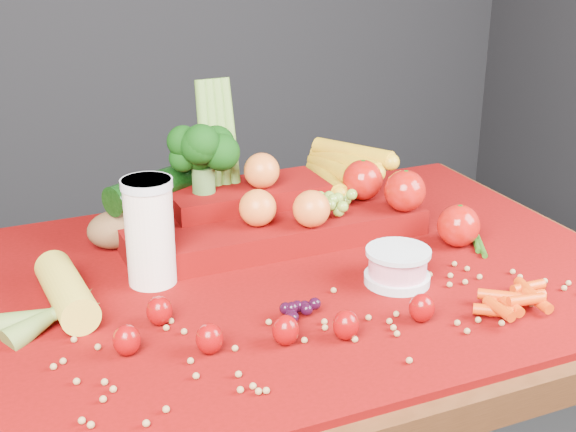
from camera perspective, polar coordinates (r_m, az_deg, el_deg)
name	(u,v)px	position (r m, az deg, el deg)	size (l,w,h in m)	color
table	(293,330)	(1.34, 0.35, -8.08)	(1.10, 0.80, 0.75)	#351B0C
red_cloth	(293,275)	(1.29, 0.36, -4.19)	(1.05, 0.75, 0.01)	#680305
milk_glass	(149,228)	(1.23, -9.82, -0.86)	(0.08, 0.08, 0.17)	white
yogurt_bowl	(398,265)	(1.25, 7.81, -3.47)	(0.10, 0.10, 0.06)	silver
strawberry_scatter	(260,323)	(1.09, -2.03, -7.62)	(0.44, 0.18, 0.05)	#92010D
dark_grape_cluster	(302,313)	(1.14, 1.02, -6.90)	(0.06, 0.05, 0.03)	black
soybean_scatter	(352,326)	(1.12, 4.56, -7.80)	(0.84, 0.24, 0.01)	#A07844
corn_ear	(56,308)	(1.18, -16.18, -6.27)	(0.19, 0.24, 0.06)	gold
potato	(115,229)	(1.39, -12.18, -0.94)	(0.10, 0.07, 0.07)	brown
baby_carrot_pile	(508,296)	(1.22, 15.37, -5.49)	(0.17, 0.17, 0.03)	red
green_bean_pile	(468,238)	(1.43, 12.70, -1.51)	(0.14, 0.12, 0.01)	#215212
produce_mound	(278,202)	(1.41, -0.74, 1.01)	(0.59, 0.37, 0.27)	#680305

